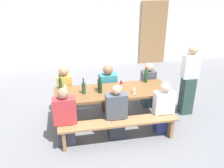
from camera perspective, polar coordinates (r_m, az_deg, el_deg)
The scene contains 22 objects.
ground_plane at distance 5.45m, azimuth 0.00°, elevation -8.61°, with size 24.00×24.00×0.00m, color slate.
back_wall at distance 8.20m, azimuth -4.94°, elevation 14.90°, with size 14.00×0.20×3.20m, color white.
wooden_door at distance 8.65m, azimuth 9.42°, elevation 11.47°, with size 0.90×0.06×2.10m, color #9E7247.
tasting_table at distance 5.11m, azimuth 0.00°, elevation -2.28°, with size 2.34×0.77×0.75m.
bench_near at distance 4.69m, azimuth 1.63°, elevation -9.47°, with size 2.24×0.30×0.45m.
bench_far at distance 5.86m, azimuth -1.29°, elevation -2.00°, with size 2.24×0.30×0.45m.
wine_bottle_0 at distance 4.66m, azimuth -11.65°, elevation -2.92°, with size 0.08×0.08×0.33m.
wine_bottle_1 at distance 4.95m, azimuth -6.50°, elevation -0.86°, with size 0.08×0.08×0.32m.
wine_bottle_2 at distance 5.06m, azimuth -2.95°, elevation -0.10°, with size 0.07×0.07×0.33m.
wine_bottle_3 at distance 5.21m, azimuth -11.77°, elevation 0.10°, with size 0.06×0.06×0.32m.
wine_bottle_4 at distance 4.95m, azimuth -2.74°, elevation -0.65°, with size 0.08×0.08×0.34m.
wine_bottle_5 at distance 5.46m, azimuth 7.75°, elevation 1.73°, with size 0.08×0.08×0.33m.
wine_glass_0 at distance 5.17m, azimuth 2.12°, elevation 0.51°, with size 0.07×0.07×0.18m.
wine_glass_1 at distance 4.94m, azimuth 5.10°, elevation -0.95°, with size 0.07×0.07×0.17m.
wine_glass_2 at distance 5.13m, azimuth -10.76°, elevation -0.34°, with size 0.07×0.07×0.16m.
seated_guest_near_0 at distance 4.64m, azimuth -10.66°, elevation -7.72°, with size 0.41×0.24×1.15m.
seated_guest_near_1 at distance 4.72m, azimuth 0.99°, elevation -6.86°, with size 0.40×0.24×1.12m.
seated_guest_near_2 at distance 4.99m, azimuth 11.70°, elevation -5.73°, with size 0.39×0.24×1.09m.
seated_guest_far_0 at distance 5.57m, azimuth -10.67°, elevation -1.74°, with size 0.33×0.24×1.14m.
seated_guest_far_1 at distance 5.65m, azimuth -0.92°, elevation -1.20°, with size 0.40×0.24×1.10m.
seated_guest_far_2 at distance 5.88m, azimuth 8.23°, elevation -0.42°, with size 0.33×0.24×1.09m.
standing_host at distance 5.67m, azimuth 17.19°, elevation 0.51°, with size 0.35×0.24×1.59m.
Camera 1 is at (-0.87, -4.46, 3.01)m, focal length 39.85 mm.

